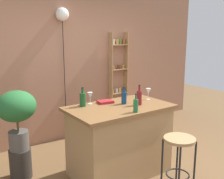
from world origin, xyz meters
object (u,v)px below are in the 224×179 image
Objects in this scene: spice_shelf at (118,80)px; pendant_globe_light at (62,16)px; bar_stool at (179,151)px; bottle_vinegar at (83,99)px; potted_plant at (17,111)px; bottle_olive_oil at (124,97)px; cookbook at (105,102)px; bottle_wine_red at (136,105)px; wine_glass_left at (90,96)px; wine_glass_center at (148,92)px; plant_stool at (21,163)px; bottle_soda_blue at (139,97)px.

pendant_globe_light is at bearing 178.70° from spice_shelf.
bar_stool is at bearing -80.64° from pendant_globe_light.
bottle_vinegar is at bearing -104.72° from pendant_globe_light.
spice_shelf is 2.43× the size of potted_plant.
pendant_globe_light is at bearing 97.56° from bottle_olive_oil.
bottle_olive_oil is 0.10× the size of pendant_globe_light.
bottle_vinegar is 1.23× the size of cookbook.
bottle_olive_oil reaches higher than cookbook.
spice_shelf reaches higher than bottle_olive_oil.
potted_plant reaches higher than cookbook.
spice_shelf is 8.22× the size of bottle_wine_red.
bottle_wine_red reaches higher than wine_glass_left.
wine_glass_center is 1.96m from pendant_globe_light.
pendant_globe_light is at bearing 113.31° from wine_glass_center.
spice_shelf is 11.76× the size of wine_glass_center.
cookbook is (1.10, -0.40, 0.77)m from plant_stool.
bottle_vinegar is 0.35m from cookbook.
bottle_vinegar is 1.58× the size of wine_glass_left.
bottle_soda_blue reaches higher than wine_glass_left.
cookbook is (0.34, -0.03, -0.08)m from bottle_vinegar.
bottle_vinegar is at bearing 167.48° from wine_glass_center.
bar_stool is 0.30× the size of pendant_globe_light.
wine_glass_center is at bearing -0.71° from bottle_olive_oil.
spice_shelf is at bearing 62.68° from bottle_soda_blue.
bottle_olive_oil is (-0.19, 0.84, 0.52)m from bar_stool.
bar_stool is 1.03m from wine_glass_center.
spice_shelf reaches higher than plant_stool.
potted_plant is 1.90m from pendant_globe_light.
bottle_soda_blue reaches higher than bottle_olive_oil.
bottle_wine_red is at bearing -74.90° from cookbook.
bottle_wine_red is 0.71m from wine_glass_left.
bottle_soda_blue is 1.32× the size of cookbook.
bar_stool is 1.18m from cookbook.
wine_glass_left is at bearing -19.23° from plant_stool.
bar_stool is 2.08m from plant_stool.
plant_stool is at bearing 0.00° from potted_plant.
bottle_vinegar is at bearing 158.32° from bottle_olive_oil.
plant_stool is at bearing 155.91° from bottle_olive_oil.
bar_stool is 2.51× the size of bottle_soda_blue.
bar_stool is 2.98× the size of bottle_wine_red.
potted_plant is 1.83m from wine_glass_center.
spice_shelf is 1.94m from bottle_vinegar.
bottle_vinegar reaches higher than wine_glass_center.
spice_shelf is at bearing -1.30° from pendant_globe_light.
cookbook is 0.09× the size of pendant_globe_light.
wine_glass_left is at bearing -19.23° from potted_plant.
bottle_wine_red is at bearing -39.78° from potted_plant.
bottle_wine_red reaches higher than bar_stool.
spice_shelf is 1.81m from bottle_soda_blue.
bottle_vinegar is 1.73m from pendant_globe_light.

